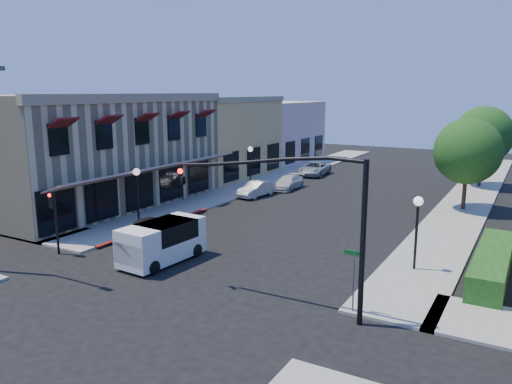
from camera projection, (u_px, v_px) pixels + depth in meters
The scene contains 22 objects.
ground at pixel (160, 295), 20.57m from camera, with size 120.00×120.00×0.00m, color black.
sidewalk_left at pixel (274, 178), 47.80m from camera, with size 3.50×50.00×0.12m, color gray.
sidewalk_right at pixel (471, 197), 39.33m from camera, with size 3.50×50.00×0.12m, color gray.
curb_red_strip at pixel (159, 227), 30.73m from camera, with size 0.25×10.00×0.06m, color maroon.
corner_brick_building at pixel (93, 150), 36.63m from camera, with size 11.77×18.20×8.10m.
yellow_stucco_building at pixel (210, 137), 49.48m from camera, with size 10.00×12.00×7.60m, color tan.
pink_stucco_building at pixel (267, 131), 59.76m from camera, with size 10.00×12.00×7.00m, color #CBA299.
hedge at pixel (491, 277), 22.57m from camera, with size 1.40×8.00×1.10m, color #1A4112.
street_tree_a at pixel (468, 151), 34.22m from camera, with size 4.56×4.56×6.48m.
street_tree_b at pixel (483, 135), 42.67m from camera, with size 4.94×4.94×7.02m.
signal_mast_arm at pixel (307, 207), 18.20m from camera, with size 8.01×0.39×6.00m.
secondary_signal at pixel (54, 211), 25.18m from camera, with size 0.28×0.42×3.32m.
street_name_sign at pixel (354, 271), 18.48m from camera, with size 0.80×0.06×2.50m.
lamppost_left_near at pixel (137, 182), 30.96m from camera, with size 0.44×0.44×3.57m.
lamppost_left_far at pixel (250, 156), 42.89m from camera, with size 0.44×0.44×3.57m.
lamppost_right_near at pixel (418, 214), 22.73m from camera, with size 0.44×0.44×3.57m.
lamppost_right_far at pixel (465, 168), 36.36m from camera, with size 0.44×0.44×3.57m.
white_van at pixel (161, 240), 24.30m from camera, with size 2.21×4.56×1.97m.
parked_car_a at pixel (145, 228), 28.57m from camera, with size 1.33×3.32×1.13m, color black.
parked_car_b at pixel (256, 189), 39.64m from camera, with size 1.30×3.72×1.22m, color #B9BBBE.
parked_car_c at pixel (288, 183), 42.58m from camera, with size 1.62×3.99×1.16m, color beige.
parked_car_d at pixel (315, 169), 49.67m from camera, with size 2.23×4.84×1.35m, color #ADB1B2.
Camera 1 is at (12.99, -14.83, 8.25)m, focal length 35.00 mm.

